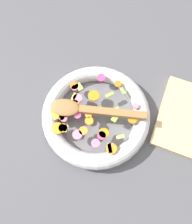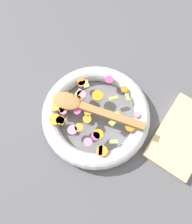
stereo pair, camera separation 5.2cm
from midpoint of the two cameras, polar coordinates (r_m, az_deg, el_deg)
name	(u,v)px [view 2 (the right image)]	position (r m, az deg, el deg)	size (l,w,h in m)	color
ground_plane	(96,117)	(0.72, 2.06, -1.56)	(4.00, 4.00, 0.00)	#4C4C51
skillet	(96,115)	(0.70, 2.12, -1.00)	(0.35, 0.35, 0.05)	slate
chopped_vegetables	(87,113)	(0.67, -0.20, -0.42)	(0.24, 0.26, 0.01)	orange
wooden_spoon	(88,108)	(0.66, 0.04, 0.87)	(0.11, 0.29, 0.01)	olive
cutting_board	(182,135)	(0.75, 23.44, -5.83)	(0.25, 0.15, 0.02)	tan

